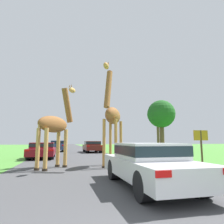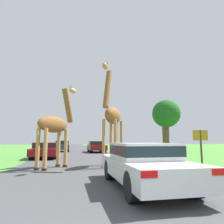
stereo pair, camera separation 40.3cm
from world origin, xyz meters
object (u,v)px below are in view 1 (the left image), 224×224
(giraffe_companion, at_px, (56,126))
(car_far_ahead, at_px, (57,146))
(giraffe_near_road, at_px, (112,116))
(car_queue_left, at_px, (92,146))
(car_lead_maroon, at_px, (149,163))
(tree_left_edge, at_px, (157,115))
(car_queue_right, at_px, (42,150))
(tree_mid_field, at_px, (161,114))
(sign_post, at_px, (201,143))

(giraffe_companion, bearing_deg, car_far_ahead, 129.34)
(giraffe_near_road, xyz_separation_m, car_far_ahead, (-3.21, 16.45, -1.91))
(car_queue_left, distance_m, car_far_ahead, 4.98)
(car_far_ahead, bearing_deg, giraffe_near_road, -78.95)
(giraffe_near_road, bearing_deg, car_lead_maroon, 115.89)
(car_lead_maroon, height_order, car_queue_left, car_queue_left)
(car_lead_maroon, distance_m, tree_left_edge, 30.93)
(car_queue_right, relative_size, tree_mid_field, 0.61)
(giraffe_near_road, relative_size, tree_mid_field, 0.75)
(giraffe_companion, relative_size, car_far_ahead, 1.07)
(car_far_ahead, height_order, sign_post, sign_post)
(tree_mid_field, bearing_deg, sign_post, -112.84)
(giraffe_companion, distance_m, car_lead_maroon, 5.80)
(car_queue_left, relative_size, tree_left_edge, 0.59)
(giraffe_near_road, height_order, car_lead_maroon, giraffe_near_road)
(giraffe_near_road, height_order, car_queue_right, giraffe_near_road)
(giraffe_companion, bearing_deg, car_queue_left, 112.66)
(car_queue_right, height_order, tree_left_edge, tree_left_edge)
(car_queue_right, relative_size, sign_post, 2.38)
(car_queue_right, bearing_deg, giraffe_near_road, -56.67)
(tree_left_edge, bearing_deg, giraffe_near_road, -121.96)
(car_queue_right, bearing_deg, car_far_ahead, 84.94)
(giraffe_near_road, relative_size, tree_left_edge, 0.66)
(giraffe_companion, bearing_deg, car_queue_right, 139.05)
(giraffe_near_road, bearing_deg, car_queue_left, -67.09)
(giraffe_near_road, xyz_separation_m, tree_mid_field, (10.79, 14.95, 2.38))
(giraffe_companion, bearing_deg, giraffe_near_road, 37.54)
(car_queue_left, relative_size, sign_post, 2.62)
(car_lead_maroon, bearing_deg, tree_left_edge, 62.72)
(car_lead_maroon, xyz_separation_m, car_queue_left, (0.94, 18.39, 0.03))
(car_queue_right, height_order, tree_mid_field, tree_mid_field)
(giraffe_near_road, bearing_deg, tree_left_edge, -95.35)
(car_queue_left, height_order, tree_left_edge, tree_left_edge)
(car_queue_left, bearing_deg, sign_post, -81.58)
(sign_post, bearing_deg, car_far_ahead, 108.70)
(giraffe_companion, height_order, car_lead_maroon, giraffe_companion)
(tree_left_edge, height_order, tree_mid_field, tree_left_edge)
(giraffe_near_road, distance_m, sign_post, 4.56)
(tree_left_edge, bearing_deg, car_lead_maroon, -117.28)
(giraffe_companion, bearing_deg, tree_mid_field, 85.77)
(car_queue_right, bearing_deg, tree_left_edge, 41.66)
(giraffe_companion, relative_size, tree_mid_field, 0.65)
(car_far_ahead, relative_size, tree_left_edge, 0.53)
(car_lead_maroon, bearing_deg, tree_mid_field, 61.21)
(sign_post, bearing_deg, car_queue_left, 98.42)
(giraffe_near_road, bearing_deg, giraffe_companion, 25.73)
(tree_mid_field, bearing_deg, car_queue_left, -172.24)
(car_queue_right, bearing_deg, sign_post, -50.69)
(car_queue_right, bearing_deg, car_lead_maroon, -69.84)
(car_queue_left, xyz_separation_m, sign_post, (2.43, -16.41, 0.53))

